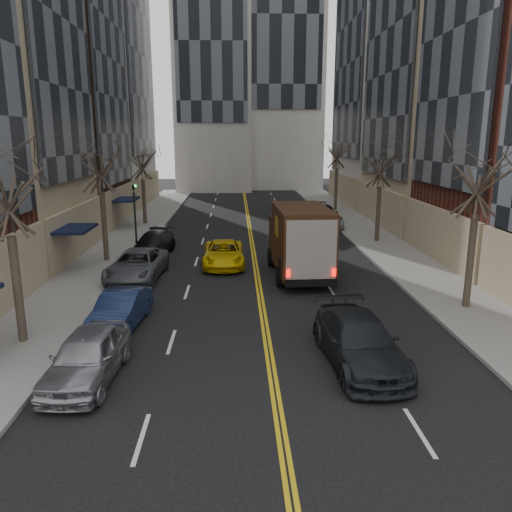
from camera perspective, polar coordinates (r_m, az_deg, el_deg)
The scene contains 24 objects.
ground at distance 11.70m, azimuth 3.95°, elevation -25.14°, with size 160.00×160.00×0.00m, color black.
sidewalk_left at distance 37.63m, azimuth -14.40°, elevation 2.02°, with size 4.00×66.00×0.15m, color slate.
sidewalk_right at distance 38.15m, azimuth 13.09°, elevation 2.25°, with size 4.00×66.00×0.15m, color slate.
streetwall_left at distance 43.55m, azimuth -24.84°, elevation 23.29°, with size 14.00×49.50×36.00m.
streetwall_right at distance 45.49m, azimuth 22.08°, elevation 22.47°, with size 12.26×49.00×34.00m.
tree_lf_near at distance 18.76m, azimuth -26.90°, elevation 8.84°, with size 3.20×3.20×8.41m.
tree_lf_mid at distance 30.08m, azimuth -17.52°, elevation 11.57°, with size 3.20×3.20×8.91m.
tree_lf_far at distance 42.79m, azimuth -12.95°, elevation 11.48°, with size 3.20×3.20×8.12m.
tree_rt_near at distance 22.40m, azimuth 24.32°, elevation 10.18°, with size 3.20×3.20×8.71m.
tree_rt_mid at distance 35.50m, azimuth 14.16°, elevation 11.29°, with size 3.20×3.20×8.32m.
tree_rt_far at distance 50.06m, azimuth 9.32°, elevation 12.71°, with size 3.20×3.20×9.11m.
traffic_signal at distance 32.02m, azimuth -13.69°, elevation 5.09°, with size 0.29×0.26×4.70m.
ups_truck at distance 26.47m, azimuth 5.02°, elevation 1.71°, with size 3.06×7.02×3.79m.
observer_sedan at distance 16.85m, azimuth 11.71°, elevation -9.51°, with size 2.60×5.58×1.58m.
taxi at distance 28.86m, azimuth -3.72°, elevation 0.27°, with size 2.32×5.04×1.40m, color #D8B509.
pedestrian at distance 24.48m, azimuth 2.90°, elevation -1.97°, with size 0.56×0.37×1.54m, color black.
parked_lf_a at distance 16.31m, azimuth -18.74°, elevation -10.82°, with size 1.83×4.56×1.55m, color #9A9BA1.
parked_lf_b at distance 20.33m, azimuth -15.22°, elevation -5.93°, with size 1.48×4.25×1.40m, color #131D3C.
parked_lf_c at distance 26.76m, azimuth -13.45°, elevation -1.02°, with size 2.50×5.43×1.51m, color #53565C.
parked_lf_d at distance 31.92m, azimuth -11.65°, elevation 1.33°, with size 2.00×4.91×1.42m, color black.
parked_lf_e at distance 34.27m, azimuth -11.01°, elevation 2.17°, with size 1.66×4.13×1.41m, color #989C9F.
parked_rt_a at distance 35.93m, azimuth 7.67°, elevation 2.77°, with size 1.42×4.07×1.34m, color #45484C.
parked_rt_b at distance 41.11m, azimuth 8.10°, elevation 4.16°, with size 2.36×5.12×1.42m, color #B3B6BC.
parked_rt_c at distance 42.87m, azimuth 7.62°, elevation 4.71°, with size 2.30×5.65×1.64m, color black.
Camera 1 is at (-1.10, -9.07, 7.30)m, focal length 35.00 mm.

